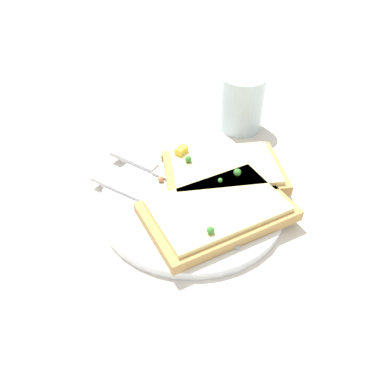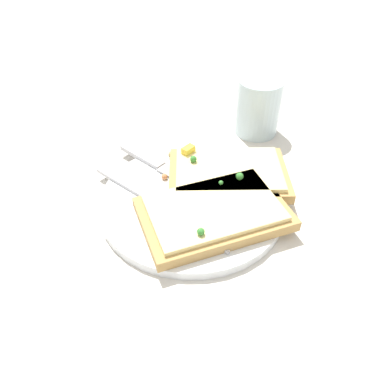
# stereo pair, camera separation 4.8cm
# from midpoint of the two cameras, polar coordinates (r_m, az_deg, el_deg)

# --- Properties ---
(ground_plane) EXTENTS (4.00, 4.00, 0.00)m
(ground_plane) POSITION_cam_midpoint_polar(r_m,az_deg,el_deg) (0.49, 2.77, -2.05)
(ground_plane) COLOR beige
(plate) EXTENTS (0.24, 0.24, 0.01)m
(plate) POSITION_cam_midpoint_polar(r_m,az_deg,el_deg) (0.49, 2.80, -1.53)
(plate) COLOR white
(plate) RESTS_ON ground
(fork) EXTENTS (0.03, 0.23, 0.01)m
(fork) POSITION_cam_midpoint_polar(r_m,az_deg,el_deg) (0.47, -0.82, -2.57)
(fork) COLOR #B7B7BC
(fork) RESTS_ON plate
(knife) EXTENTS (0.03, 0.21, 0.01)m
(knife) POSITION_cam_midpoint_polar(r_m,az_deg,el_deg) (0.52, -1.45, 3.43)
(knife) COLOR #B7B7BC
(knife) RESTS_ON plate
(pizza_slice_main) EXTENTS (0.21, 0.18, 0.03)m
(pizza_slice_main) POSITION_cam_midpoint_polar(r_m,az_deg,el_deg) (0.45, 6.36, -3.24)
(pizza_slice_main) COLOR tan
(pizza_slice_main) RESTS_ON plate
(pizza_slice_corner) EXTENTS (0.18, 0.19, 0.03)m
(pizza_slice_corner) POSITION_cam_midpoint_polar(r_m,az_deg,el_deg) (0.51, 8.17, 2.73)
(pizza_slice_corner) COLOR tan
(pizza_slice_corner) RESTS_ON plate
(crumb_scatter) EXTENTS (0.07, 0.13, 0.01)m
(crumb_scatter) POSITION_cam_midpoint_polar(r_m,az_deg,el_deg) (0.50, 2.59, 1.61)
(crumb_scatter) COLOR tan
(crumb_scatter) RESTS_ON plate
(drinking_glass) EXTENTS (0.07, 0.07, 0.09)m
(drinking_glass) POSITION_cam_midpoint_polar(r_m,az_deg,el_deg) (0.62, 12.27, 12.48)
(drinking_glass) COLOR silver
(drinking_glass) RESTS_ON ground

